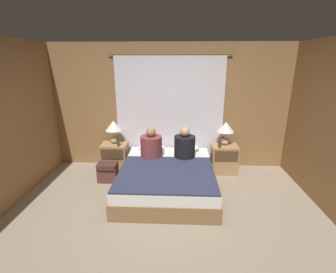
{
  "coord_description": "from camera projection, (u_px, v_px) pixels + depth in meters",
  "views": [
    {
      "loc": [
        0.18,
        -2.83,
        2.19
      ],
      "look_at": [
        0.0,
        1.27,
        0.88
      ],
      "focal_mm": 26.0,
      "sensor_mm": 36.0,
      "label": 1
    }
  ],
  "objects": [
    {
      "name": "ground_plane",
      "position": [
        164.0,
        225.0,
        3.37
      ],
      "size": [
        16.0,
        16.0,
        0.0
      ],
      "primitive_type": "plane",
      "color": "gray"
    },
    {
      "name": "wall_back",
      "position": [
        170.0,
        107.0,
        4.95
      ],
      "size": [
        4.86,
        0.06,
        2.5
      ],
      "color": "olive",
      "rests_on": "ground_plane"
    },
    {
      "name": "curtain_panel",
      "position": [
        170.0,
        113.0,
        4.92
      ],
      "size": [
        2.36,
        0.03,
        2.28
      ],
      "color": "silver",
      "rests_on": "ground_plane"
    },
    {
      "name": "bed",
      "position": [
        167.0,
        178.0,
        4.23
      ],
      "size": [
        1.6,
        1.94,
        0.43
      ],
      "color": "olive",
      "rests_on": "ground_plane"
    },
    {
      "name": "nightstand_left",
      "position": [
        115.0,
        157.0,
        4.95
      ],
      "size": [
        0.51,
        0.4,
        0.57
      ],
      "color": "#A87F51",
      "rests_on": "ground_plane"
    },
    {
      "name": "nightstand_right",
      "position": [
        224.0,
        159.0,
        4.86
      ],
      "size": [
        0.51,
        0.4,
        0.57
      ],
      "color": "#A87F51",
      "rests_on": "ground_plane"
    },
    {
      "name": "lamp_left",
      "position": [
        114.0,
        128.0,
        4.82
      ],
      "size": [
        0.33,
        0.33,
        0.46
      ],
      "color": "#B2A899",
      "rests_on": "nightstand_left"
    },
    {
      "name": "lamp_right",
      "position": [
        226.0,
        129.0,
        4.73
      ],
      "size": [
        0.33,
        0.33,
        0.46
      ],
      "color": "#B2A899",
      "rests_on": "nightstand_right"
    },
    {
      "name": "pillow_left",
      "position": [
        152.0,
        147.0,
        4.91
      ],
      "size": [
        0.51,
        0.29,
        0.12
      ],
      "color": "white",
      "rests_on": "bed"
    },
    {
      "name": "pillow_right",
      "position": [
        187.0,
        148.0,
        4.88
      ],
      "size": [
        0.51,
        0.29,
        0.12
      ],
      "color": "white",
      "rests_on": "bed"
    },
    {
      "name": "blanket_on_bed",
      "position": [
        166.0,
        173.0,
        3.89
      ],
      "size": [
        1.54,
        1.31,
        0.03
      ],
      "color": "#2D334C",
      "rests_on": "bed"
    },
    {
      "name": "person_left_in_bed",
      "position": [
        151.0,
        146.0,
        4.5
      ],
      "size": [
        0.4,
        0.4,
        0.59
      ],
      "color": "brown",
      "rests_on": "bed"
    },
    {
      "name": "person_right_in_bed",
      "position": [
        185.0,
        146.0,
        4.47
      ],
      "size": [
        0.38,
        0.38,
        0.6
      ],
      "color": "black",
      "rests_on": "bed"
    },
    {
      "name": "beer_bottle_on_left_stand",
      "position": [
        118.0,
        141.0,
        4.72
      ],
      "size": [
        0.06,
        0.06,
        0.23
      ],
      "color": "#513819",
      "rests_on": "nightstand_left"
    },
    {
      "name": "beer_bottle_on_right_stand",
      "position": [
        220.0,
        144.0,
        4.64
      ],
      "size": [
        0.07,
        0.07,
        0.21
      ],
      "color": "#513819",
      "rests_on": "nightstand_right"
    },
    {
      "name": "backpack_on_floor",
      "position": [
        108.0,
        171.0,
        4.52
      ],
      "size": [
        0.35,
        0.28,
        0.36
      ],
      "color": "brown",
      "rests_on": "ground_plane"
    }
  ]
}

